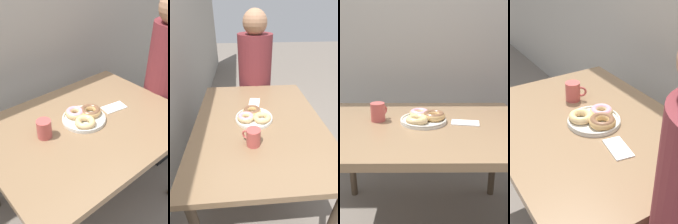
% 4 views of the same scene
% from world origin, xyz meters
% --- Properties ---
extents(wall_back, '(8.00, 0.05, 2.60)m').
position_xyz_m(wall_back, '(0.00, 1.12, 1.30)').
color(wall_back, '#9E998E').
rests_on(wall_back, ground_plane).
extents(dining_table, '(1.19, 0.89, 0.73)m').
position_xyz_m(dining_table, '(0.00, 0.38, 0.66)').
color(dining_table, '#846647').
rests_on(dining_table, ground_plane).
extents(donut_plate, '(0.27, 0.27, 0.06)m').
position_xyz_m(donut_plate, '(0.01, 0.42, 0.76)').
color(donut_plate, silver).
rests_on(donut_plate, dining_table).
extents(coffee_mug, '(0.09, 0.11, 0.11)m').
position_xyz_m(coffee_mug, '(-0.25, 0.44, 0.78)').
color(coffee_mug, '#B74C47').
rests_on(coffee_mug, dining_table).
extents(napkin, '(0.17, 0.11, 0.01)m').
position_xyz_m(napkin, '(0.24, 0.39, 0.73)').
color(napkin, white).
rests_on(napkin, dining_table).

